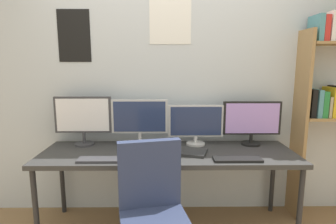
{
  "coord_description": "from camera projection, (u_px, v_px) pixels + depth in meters",
  "views": [
    {
      "loc": [
        -0.02,
        -1.74,
        1.51
      ],
      "look_at": [
        0.0,
        0.65,
        1.09
      ],
      "focal_mm": 29.31,
      "sensor_mm": 36.0,
      "label": 1
    }
  ],
  "objects": [
    {
      "name": "monitor_far_left",
      "position": [
        83.0,
        118.0,
        2.6
      ],
      "size": [
        0.53,
        0.18,
        0.47
      ],
      "color": "#38383D",
      "rests_on": "desk"
    },
    {
      "name": "monitor_far_right",
      "position": [
        252.0,
        121.0,
        2.62
      ],
      "size": [
        0.55,
        0.18,
        0.42
      ],
      "color": "black",
      "rests_on": "desk"
    },
    {
      "name": "monitor_center_right",
      "position": [
        196.0,
        123.0,
        2.62
      ],
      "size": [
        0.53,
        0.18,
        0.39
      ],
      "color": "silver",
      "rests_on": "desk"
    },
    {
      "name": "keyboard_left",
      "position": [
        99.0,
        160.0,
        2.21
      ],
      "size": [
        0.34,
        0.13,
        0.02
      ],
      "primitive_type": "cube",
      "color": "#38383D",
      "rests_on": "desk"
    },
    {
      "name": "desk",
      "position": [
        168.0,
        157.0,
        2.45
      ],
      "size": [
        2.25,
        0.68,
        0.74
      ],
      "color": "#333333",
      "rests_on": "ground_plane"
    },
    {
      "name": "monitor_center_left",
      "position": [
        140.0,
        119.0,
        2.6
      ],
      "size": [
        0.53,
        0.18,
        0.44
      ],
      "color": "silver",
      "rests_on": "desk"
    },
    {
      "name": "wall_back",
      "position": [
        168.0,
        85.0,
        2.76
      ],
      "size": [
        4.65,
        0.11,
        2.6
      ],
      "color": "silver",
      "rests_on": "ground_plane"
    },
    {
      "name": "computer_mouse",
      "position": [
        150.0,
        158.0,
        2.22
      ],
      "size": [
        0.06,
        0.1,
        0.03
      ],
      "primitive_type": "ellipsoid",
      "color": "#38383D",
      "rests_on": "desk"
    },
    {
      "name": "laptop_closed",
      "position": [
        188.0,
        152.0,
        2.4
      ],
      "size": [
        0.37,
        0.3,
        0.02
      ],
      "primitive_type": "cube",
      "rotation": [
        0.0,
        0.0,
        -0.28
      ],
      "color": "#2D2D2D",
      "rests_on": "desk"
    },
    {
      "name": "keyboard_right",
      "position": [
        237.0,
        159.0,
        2.22
      ],
      "size": [
        0.39,
        0.13,
        0.02
      ],
      "primitive_type": "cube",
      "color": "black",
      "rests_on": "desk"
    }
  ]
}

